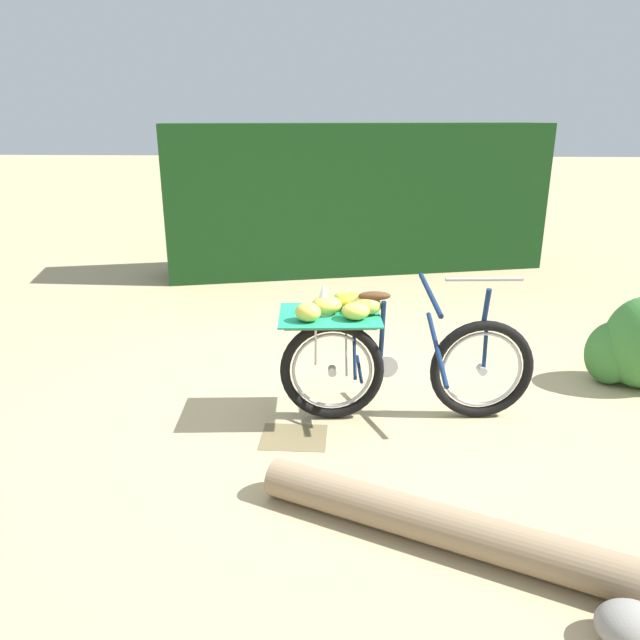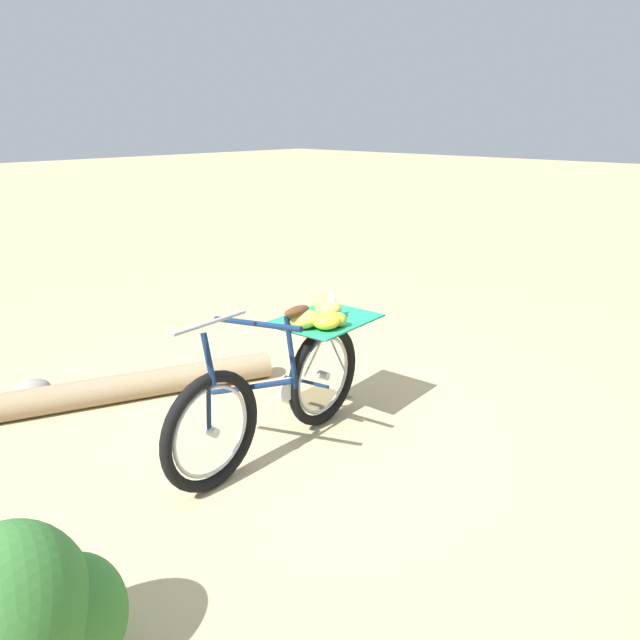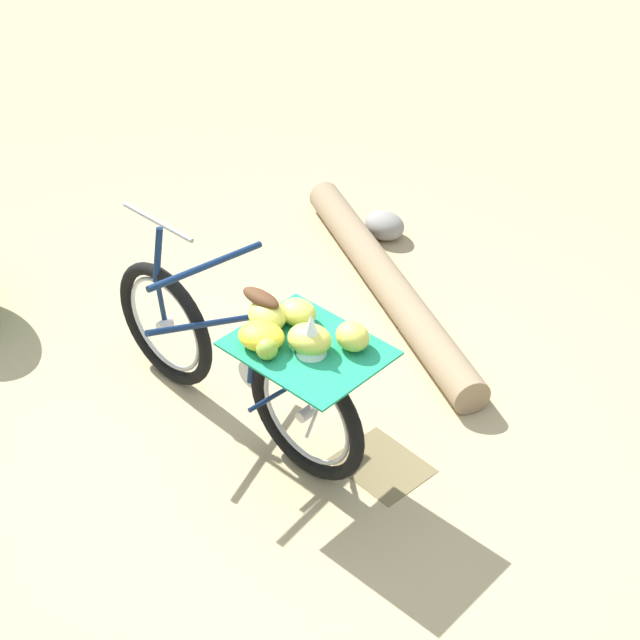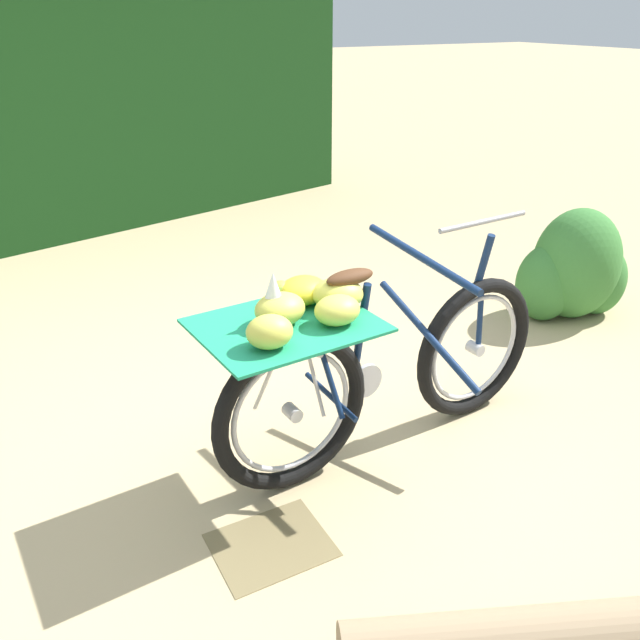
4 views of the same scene
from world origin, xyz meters
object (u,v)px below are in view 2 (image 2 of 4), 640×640
Objects in this scene: shrub_cluster at (18,624)px; path_stone at (32,391)px; fallen_log at (126,387)px; bicycle at (287,374)px.

shrub_cluster reaches higher than path_stone.
fallen_log is at bearing 135.75° from path_stone.
path_stone is (-1.11, -2.55, -0.23)m from shrub_cluster.
fallen_log is 3.00× the size of shrub_cluster.
fallen_log is at bearing -78.85° from bicycle.
bicycle is 1.51m from fallen_log.
bicycle is 2.12m from shrub_cluster.
shrub_cluster is (1.62, 2.05, 0.22)m from fallen_log.
fallen_log is 2.62m from shrub_cluster.
bicycle reaches higher than fallen_log.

